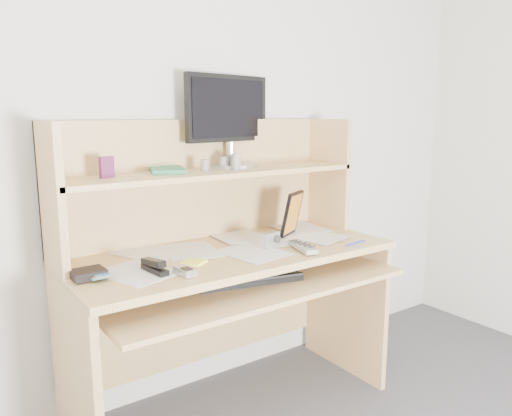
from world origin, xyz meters
TOP-DOWN VIEW (x-y plane):
  - back_wall at (0.00, 1.80)m, footprint 3.60×0.04m
  - desk at (0.00, 1.56)m, footprint 1.40×0.70m
  - paper_clutter at (0.00, 1.48)m, footprint 1.32×0.54m
  - keyboard at (-0.01, 1.36)m, footprint 0.47×0.26m
  - tv_remote at (0.25, 1.31)m, footprint 0.11×0.20m
  - flip_phone at (-0.32, 1.30)m, footprint 0.06×0.10m
  - stapler at (-0.40, 1.39)m, footprint 0.05×0.14m
  - wallet at (-0.62, 1.46)m, footprint 0.12×0.10m
  - sticky_note_pad at (-0.22, 1.41)m, footprint 0.11×0.11m
  - digital_camera at (0.17, 1.44)m, footprint 0.10×0.06m
  - game_case at (0.37, 1.53)m, footprint 0.14×0.08m
  - blue_pen at (0.50, 1.24)m, footprint 0.14×0.03m
  - card_box at (-0.47, 1.64)m, footprint 0.06×0.04m
  - shelf_book at (-0.20, 1.67)m, footprint 0.20×0.23m
  - chip_stack_a at (-0.04, 1.63)m, footprint 0.05×0.05m
  - chip_stack_b at (0.12, 1.67)m, footprint 0.05×0.05m
  - chip_stack_c at (0.08, 1.67)m, footprint 0.04×0.04m
  - chip_stack_d at (0.09, 1.59)m, footprint 0.05×0.05m
  - monitor at (0.15, 1.73)m, footprint 0.48×0.24m

SIDE VIEW (x-z plane):
  - keyboard at x=-0.01m, z-range 0.65..0.68m
  - desk at x=0.00m, z-range 0.04..1.34m
  - paper_clutter at x=0.00m, z-range 0.75..0.76m
  - sticky_note_pad at x=-0.22m, z-range 0.75..0.76m
  - blue_pen at x=0.50m, z-range 0.76..0.76m
  - tv_remote at x=0.25m, z-range 0.76..0.78m
  - flip_phone at x=-0.32m, z-range 0.76..0.78m
  - wallet at x=-0.62m, z-range 0.76..0.78m
  - stapler at x=-0.40m, z-range 0.76..0.80m
  - digital_camera at x=0.17m, z-range 0.76..0.81m
  - game_case at x=0.37m, z-range 0.76..0.97m
  - shelf_book at x=-0.20m, z-range 1.08..1.10m
  - chip_stack_a at x=-0.04m, z-range 1.08..1.13m
  - chip_stack_c at x=0.08m, z-range 1.08..1.13m
  - chip_stack_b at x=0.12m, z-range 1.08..1.14m
  - chip_stack_d at x=0.09m, z-range 1.08..1.15m
  - card_box at x=-0.47m, z-range 1.08..1.16m
  - back_wall at x=0.00m, z-range 0.00..2.50m
  - monitor at x=0.15m, z-range 1.09..1.52m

